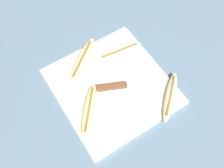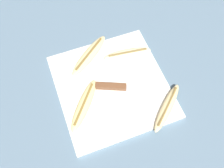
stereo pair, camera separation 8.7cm
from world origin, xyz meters
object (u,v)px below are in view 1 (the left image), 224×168
(banana_mellow_near, at_px, (82,60))
(banana_ripe_center, at_px, (170,96))
(banana_pale_long, at_px, (120,52))
(banana_golden_short, at_px, (89,110))
(knife, at_px, (118,86))

(banana_mellow_near, bearing_deg, banana_ripe_center, 31.25)
(banana_pale_long, bearing_deg, banana_golden_short, -56.93)
(knife, bearing_deg, banana_pale_long, 167.10)
(knife, relative_size, banana_mellow_near, 1.20)
(banana_mellow_near, bearing_deg, knife, 17.43)
(knife, bearing_deg, banana_mellow_near, -138.69)
(banana_golden_short, height_order, banana_mellow_near, banana_golden_short)
(knife, xyz_separation_m, banana_pale_long, (-0.11, 0.08, 0.00))
(knife, height_order, banana_golden_short, banana_golden_short)
(banana_golden_short, relative_size, banana_ripe_center, 1.07)
(banana_mellow_near, xyz_separation_m, banana_pale_long, (0.04, 0.13, 0.00))
(knife, distance_m, banana_ripe_center, 0.17)
(banana_golden_short, xyz_separation_m, banana_mellow_near, (-0.18, 0.08, -0.00))
(banana_mellow_near, relative_size, banana_ripe_center, 1.13)
(banana_golden_short, distance_m, banana_pale_long, 0.24)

